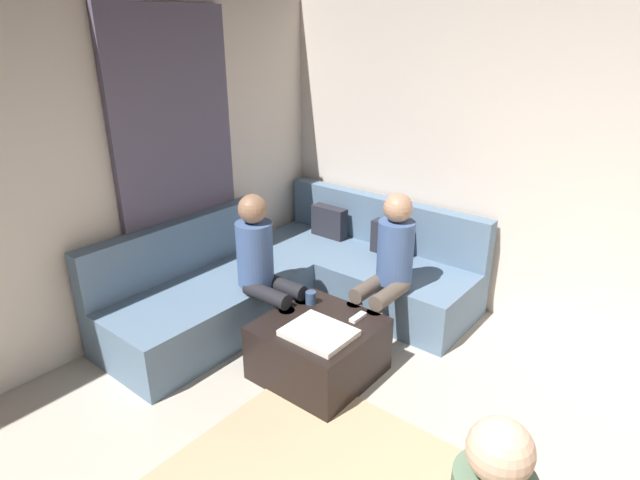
# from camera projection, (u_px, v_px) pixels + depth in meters

# --- Properties ---
(wall_back) EXTENTS (6.00, 0.12, 2.70)m
(wall_back) POSITION_uv_depth(u_px,v_px,m) (613.00, 175.00, 3.71)
(wall_back) COLOR beige
(wall_back) RESTS_ON ground_plane
(curtain_panel) EXTENTS (0.06, 1.10, 2.50)m
(curtain_panel) POSITION_uv_depth(u_px,v_px,m) (178.00, 171.00, 4.21)
(curtain_panel) COLOR #595166
(curtain_panel) RESTS_ON ground_plane
(sectional_couch) EXTENTS (2.10, 2.55, 0.87)m
(sectional_couch) POSITION_uv_depth(u_px,v_px,m) (298.00, 279.00, 4.56)
(sectional_couch) COLOR slate
(sectional_couch) RESTS_ON ground_plane
(ottoman) EXTENTS (0.76, 0.76, 0.42)m
(ottoman) POSITION_uv_depth(u_px,v_px,m) (319.00, 348.00, 3.70)
(ottoman) COLOR black
(ottoman) RESTS_ON ground_plane
(folded_blanket) EXTENTS (0.44, 0.36, 0.04)m
(folded_blanket) POSITION_uv_depth(u_px,v_px,m) (319.00, 333.00, 3.47)
(folded_blanket) COLOR white
(folded_blanket) RESTS_ON ottoman
(coffee_mug) EXTENTS (0.08, 0.08, 0.10)m
(coffee_mug) POSITION_uv_depth(u_px,v_px,m) (311.00, 298.00, 3.86)
(coffee_mug) COLOR #334C72
(coffee_mug) RESTS_ON ottoman
(game_remote) EXTENTS (0.05, 0.15, 0.02)m
(game_remote) POSITION_uv_depth(u_px,v_px,m) (358.00, 317.00, 3.67)
(game_remote) COLOR white
(game_remote) RESTS_ON ottoman
(person_on_couch_back) EXTENTS (0.30, 0.60, 1.20)m
(person_on_couch_back) POSITION_uv_depth(u_px,v_px,m) (388.00, 265.00, 3.95)
(person_on_couch_back) COLOR brown
(person_on_couch_back) RESTS_ON ground_plane
(person_on_couch_side) EXTENTS (0.60, 0.30, 1.20)m
(person_on_couch_side) POSITION_uv_depth(u_px,v_px,m) (264.00, 266.00, 3.94)
(person_on_couch_side) COLOR black
(person_on_couch_side) RESTS_ON ground_plane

